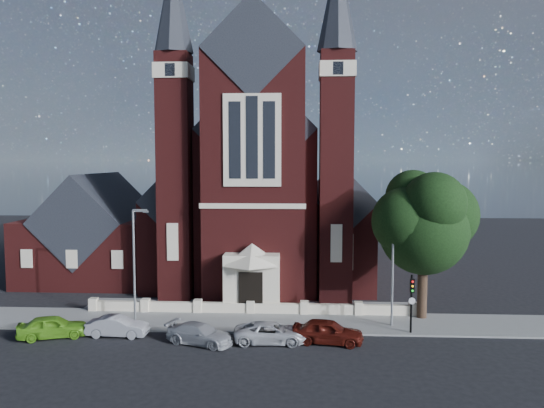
{
  "coord_description": "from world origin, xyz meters",
  "views": [
    {
      "loc": [
        3.69,
        -32.16,
        11.48
      ],
      "look_at": [
        1.29,
        12.0,
        7.83
      ],
      "focal_mm": 35.0,
      "sensor_mm": 36.0,
      "label": 1
    }
  ],
  "objects_px": {
    "traffic_signal": "(412,296)",
    "car_silver_a": "(118,326)",
    "street_lamp_right": "(394,261)",
    "car_silver_b": "(200,334)",
    "church": "(265,192)",
    "parish_hall": "(98,237)",
    "street_tree": "(426,224)",
    "car_dark_red": "(328,331)",
    "street_lamp_left": "(135,259)",
    "car_lime_van": "(53,327)",
    "car_white_suv": "(271,333)"
  },
  "relations": [
    {
      "from": "traffic_signal",
      "to": "car_silver_a",
      "type": "relative_size",
      "value": 1.0
    },
    {
      "from": "street_lamp_right",
      "to": "car_silver_b",
      "type": "height_order",
      "value": "street_lamp_right"
    },
    {
      "from": "church",
      "to": "traffic_signal",
      "type": "relative_size",
      "value": 8.72
    },
    {
      "from": "parish_hall",
      "to": "traffic_signal",
      "type": "distance_m",
      "value": 31.2
    },
    {
      "from": "parish_hall",
      "to": "car_silver_a",
      "type": "height_order",
      "value": "parish_hall"
    },
    {
      "from": "street_tree",
      "to": "car_dark_red",
      "type": "height_order",
      "value": "street_tree"
    },
    {
      "from": "street_lamp_left",
      "to": "car_dark_red",
      "type": "height_order",
      "value": "street_lamp_left"
    },
    {
      "from": "parish_hall",
      "to": "car_silver_b",
      "type": "bearing_deg",
      "value": -53.4
    },
    {
      "from": "street_tree",
      "to": "car_dark_red",
      "type": "xyz_separation_m",
      "value": [
        -7.17,
        -5.23,
        -6.2
      ]
    },
    {
      "from": "street_lamp_left",
      "to": "car_silver_b",
      "type": "height_order",
      "value": "street_lamp_left"
    },
    {
      "from": "traffic_signal",
      "to": "car_silver_b",
      "type": "xyz_separation_m",
      "value": [
        -13.58,
        -2.49,
        -1.95
      ]
    },
    {
      "from": "street_tree",
      "to": "car_lime_van",
      "type": "distance_m",
      "value": 26.22
    },
    {
      "from": "car_silver_b",
      "to": "street_lamp_right",
      "type": "bearing_deg",
      "value": -52.48
    },
    {
      "from": "car_silver_b",
      "to": "car_lime_van",
      "type": "bearing_deg",
      "value": 106.1
    },
    {
      "from": "church",
      "to": "traffic_signal",
      "type": "distance_m",
      "value": 23.94
    },
    {
      "from": "car_silver_a",
      "to": "car_white_suv",
      "type": "distance_m",
      "value": 10.1
    },
    {
      "from": "parish_hall",
      "to": "traffic_signal",
      "type": "relative_size",
      "value": 3.05
    },
    {
      "from": "street_lamp_left",
      "to": "car_dark_red",
      "type": "relative_size",
      "value": 1.81
    },
    {
      "from": "traffic_signal",
      "to": "car_lime_van",
      "type": "height_order",
      "value": "traffic_signal"
    },
    {
      "from": "street_lamp_left",
      "to": "car_silver_a",
      "type": "xyz_separation_m",
      "value": [
        -0.33,
        -2.92,
        -3.94
      ]
    },
    {
      "from": "church",
      "to": "street_lamp_right",
      "type": "xyz_separation_m",
      "value": [
        10.09,
        -18.94,
        -3.59
      ]
    },
    {
      "from": "street_tree",
      "to": "car_white_suv",
      "type": "height_order",
      "value": "street_tree"
    },
    {
      "from": "car_lime_van",
      "to": "car_silver_b",
      "type": "height_order",
      "value": "car_lime_van"
    },
    {
      "from": "street_tree",
      "to": "car_dark_red",
      "type": "relative_size",
      "value": 2.4
    },
    {
      "from": "street_lamp_right",
      "to": "traffic_signal",
      "type": "distance_m",
      "value": 2.71
    },
    {
      "from": "car_lime_van",
      "to": "street_lamp_right",
      "type": "bearing_deg",
      "value": -99.71
    },
    {
      "from": "church",
      "to": "street_lamp_left",
      "type": "relative_size",
      "value": 4.31
    },
    {
      "from": "street_lamp_left",
      "to": "car_white_suv",
      "type": "xyz_separation_m",
      "value": [
        9.75,
        -3.61,
        -3.95
      ]
    },
    {
      "from": "street_lamp_right",
      "to": "car_dark_red",
      "type": "height_order",
      "value": "street_lamp_right"
    },
    {
      "from": "traffic_signal",
      "to": "car_lime_van",
      "type": "xyz_separation_m",
      "value": [
        -23.34,
        -1.87,
        -1.85
      ]
    },
    {
      "from": "car_silver_b",
      "to": "car_dark_red",
      "type": "relative_size",
      "value": 0.98
    },
    {
      "from": "church",
      "to": "car_silver_a",
      "type": "height_order",
      "value": "church"
    },
    {
      "from": "traffic_signal",
      "to": "car_lime_van",
      "type": "bearing_deg",
      "value": -175.41
    },
    {
      "from": "church",
      "to": "car_silver_a",
      "type": "bearing_deg",
      "value": -110.64
    },
    {
      "from": "car_lime_van",
      "to": "car_dark_red",
      "type": "bearing_deg",
      "value": -108.68
    },
    {
      "from": "car_lime_van",
      "to": "car_dark_red",
      "type": "relative_size",
      "value": 0.96
    },
    {
      "from": "car_lime_van",
      "to": "car_white_suv",
      "type": "bearing_deg",
      "value": -109.08
    },
    {
      "from": "street_lamp_left",
      "to": "car_dark_red",
      "type": "xyz_separation_m",
      "value": [
        13.34,
        -3.52,
        -3.84
      ]
    },
    {
      "from": "street_lamp_left",
      "to": "street_tree",
      "type": "bearing_deg",
      "value": 4.76
    },
    {
      "from": "parish_hall",
      "to": "car_dark_red",
      "type": "distance_m",
      "value": 27.87
    },
    {
      "from": "car_silver_a",
      "to": "church",
      "type": "bearing_deg",
      "value": -19.22
    },
    {
      "from": "traffic_signal",
      "to": "car_dark_red",
      "type": "height_order",
      "value": "traffic_signal"
    },
    {
      "from": "church",
      "to": "car_white_suv",
      "type": "bearing_deg",
      "value": -85.33
    },
    {
      "from": "street_tree",
      "to": "street_lamp_left",
      "type": "xyz_separation_m",
      "value": [
        -20.51,
        -1.71,
        -2.36
      ]
    },
    {
      "from": "traffic_signal",
      "to": "car_silver_a",
      "type": "height_order",
      "value": "traffic_signal"
    },
    {
      "from": "car_silver_a",
      "to": "car_dark_red",
      "type": "height_order",
      "value": "car_dark_red"
    },
    {
      "from": "parish_hall",
      "to": "street_lamp_left",
      "type": "bearing_deg",
      "value": -59.98
    },
    {
      "from": "church",
      "to": "car_silver_b",
      "type": "bearing_deg",
      "value": -96.4
    },
    {
      "from": "car_white_suv",
      "to": "car_dark_red",
      "type": "xyz_separation_m",
      "value": [
        3.58,
        0.08,
        0.12
      ]
    },
    {
      "from": "car_lime_van",
      "to": "car_dark_red",
      "type": "xyz_separation_m",
      "value": [
        17.77,
        -0.07,
        0.03
      ]
    }
  ]
}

